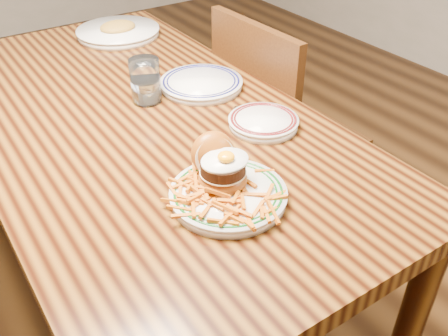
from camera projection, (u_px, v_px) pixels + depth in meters
floor at (157, 295)px, 1.81m from camera, size 6.00×6.00×0.00m
table at (139, 141)px, 1.43m from camera, size 0.85×1.60×0.75m
chair_right at (277, 131)px, 1.81m from camera, size 0.44×0.44×0.91m
main_plate at (226, 184)px, 1.06m from camera, size 0.25×0.27×0.12m
side_plate at (263, 121)px, 1.31m from camera, size 0.19×0.19×0.03m
rear_plate at (201, 83)px, 1.50m from camera, size 0.25×0.25×0.03m
water_glass at (146, 83)px, 1.41m from camera, size 0.08×0.08×0.13m
far_plate at (118, 31)px, 1.86m from camera, size 0.31×0.31×0.06m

